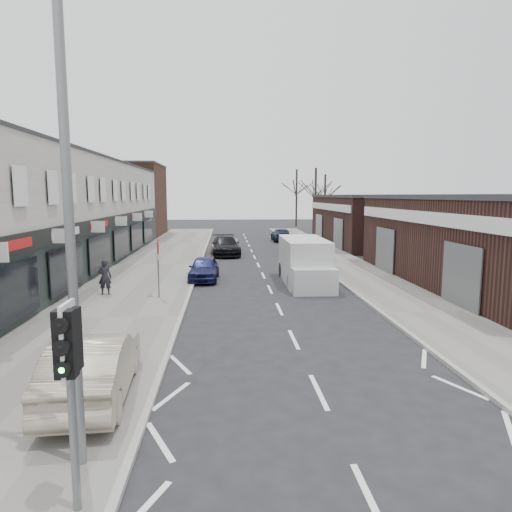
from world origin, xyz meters
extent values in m
plane|color=black|center=(0.00, 0.00, 0.00)|extent=(160.00, 160.00, 0.00)
cube|color=slate|center=(-6.75, 22.00, 0.06)|extent=(5.50, 64.00, 0.12)
cube|color=slate|center=(5.75, 22.00, 0.06)|extent=(3.50, 64.00, 0.12)
cube|color=beige|center=(-13.50, 19.50, 3.55)|extent=(8.00, 41.00, 7.10)
cube|color=#492C1F|center=(-13.50, 45.00, 4.00)|extent=(8.00, 10.00, 8.00)
cube|color=#361C18|center=(12.50, 34.00, 2.25)|extent=(10.00, 16.00, 4.50)
cylinder|color=slate|center=(-4.40, -2.00, 1.62)|extent=(0.12, 0.12, 3.00)
cube|color=silver|center=(-4.40, -2.00, 2.67)|extent=(0.05, 0.55, 1.10)
cube|color=black|center=(-4.40, -2.12, 2.67)|extent=(0.28, 0.22, 0.95)
sphere|color=#0CE533|center=(-4.40, -2.24, 2.37)|extent=(0.18, 0.18, 0.18)
cube|color=black|center=(-4.40, -1.88, 2.67)|extent=(0.26, 0.20, 0.90)
cylinder|color=slate|center=(-4.70, -0.80, 4.12)|extent=(0.16, 0.16, 8.00)
cylinder|color=slate|center=(-5.20, 12.00, 1.37)|extent=(0.07, 0.07, 2.50)
cube|color=white|center=(-5.15, 12.00, 1.97)|extent=(0.04, 0.45, 0.25)
cube|color=silver|center=(2.00, 15.76, 1.19)|extent=(2.21, 5.24, 2.38)
cube|color=silver|center=(2.00, 12.69, 0.62)|extent=(2.11, 0.93, 1.25)
cylinder|color=black|center=(1.03, 13.93, 0.40)|extent=(0.25, 0.79, 0.79)
cylinder|color=black|center=(2.97, 13.93, 0.40)|extent=(0.25, 0.79, 0.79)
cylinder|color=black|center=(1.03, 17.58, 0.40)|extent=(0.25, 0.79, 0.79)
cylinder|color=black|center=(2.97, 17.58, 0.40)|extent=(0.25, 0.79, 0.79)
imported|color=#A29681|center=(-5.20, 1.82, 0.85)|extent=(1.86, 4.55, 1.47)
imported|color=black|center=(-7.77, 12.82, 0.94)|extent=(0.62, 0.43, 1.64)
imported|color=#151844|center=(-3.40, 16.76, 0.65)|extent=(1.69, 3.90, 1.31)
imported|color=black|center=(-2.20, 27.35, 0.74)|extent=(2.46, 5.27, 1.49)
imported|color=#AC9E8A|center=(-2.20, 29.25, 0.65)|extent=(2.34, 4.79, 1.31)
imported|color=white|center=(3.50, 26.69, 0.72)|extent=(1.76, 4.45, 1.44)
imported|color=black|center=(3.50, 28.21, 0.81)|extent=(2.00, 4.79, 1.62)
imported|color=#131C3B|center=(3.50, 37.96, 0.64)|extent=(1.82, 4.45, 1.29)
camera|label=1|loc=(-2.20, -8.29, 4.69)|focal=32.00mm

